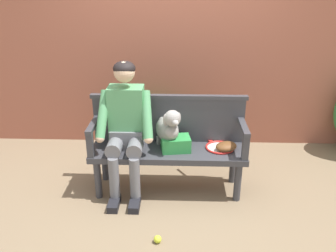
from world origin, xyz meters
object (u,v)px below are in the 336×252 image
garden_bench (168,155)px  person_seated (126,124)px  dog_on_bench (169,128)px  tennis_racket (218,146)px  sports_bag (176,144)px  baseball_glove (226,147)px  tennis_ball (158,239)px

garden_bench → person_seated: (-0.41, -0.01, 0.34)m
dog_on_bench → tennis_racket: dog_on_bench is taller
tennis_racket → sports_bag: (-0.43, -0.08, 0.06)m
baseball_glove → garden_bench: bearing=149.8°
tennis_racket → baseball_glove: baseball_glove is taller
garden_bench → sports_bag: size_ratio=5.48×
garden_bench → sports_bag: bearing=-13.3°
sports_bag → baseball_glove: bearing=0.3°
tennis_racket → sports_bag: size_ratio=1.99×
baseball_glove → tennis_ball: baseball_glove is taller
baseball_glove → sports_bag: size_ratio=0.79×
person_seated → tennis_racket: bearing=4.2°
tennis_ball → person_seated: bearing=113.5°
garden_bench → tennis_racket: size_ratio=2.75×
garden_bench → person_seated: bearing=-178.9°
dog_on_bench → sports_bag: dog_on_bench is taller
garden_bench → baseball_glove: size_ratio=6.98×
garden_bench → baseball_glove: bearing=-1.6°
sports_bag → tennis_racket: bearing=10.2°
garden_bench → tennis_ball: size_ratio=23.26×
garden_bench → tennis_racket: bearing=6.7°
baseball_glove → sports_bag: bearing=151.7°
garden_bench → tennis_racket: 0.51m
tennis_racket → baseball_glove: (0.07, -0.07, 0.04)m
dog_on_bench → baseball_glove: dog_on_bench is taller
person_seated → tennis_ball: (0.35, -0.81, -0.70)m
dog_on_bench → tennis_racket: size_ratio=0.79×
tennis_ball → garden_bench: bearing=85.9°
garden_bench → person_seated: size_ratio=1.15×
dog_on_bench → tennis_racket: (0.50, 0.04, -0.21)m
person_seated → baseball_glove: 1.01m
sports_bag → garden_bench: bearing=166.7°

